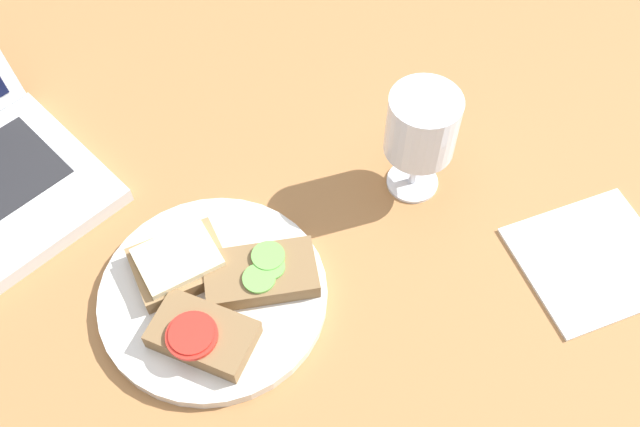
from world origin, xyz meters
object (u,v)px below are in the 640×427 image
wine_glass (422,129)px  plate (217,298)px  sandwich_with_cheese (179,263)px  napkin (593,260)px  sandwich_with_tomato (201,335)px  sandwich_with_cucumber (261,273)px

wine_glass → plate: bearing=170.6°
sandwich_with_cheese → napkin: size_ratio=0.72×
sandwich_with_cheese → sandwich_with_tomato: 8.77cm
plate → sandwich_with_tomato: (-4.19, -3.01, 2.04)cm
sandwich_with_tomato → napkin: (36.44, -22.30, -2.54)cm
plate → napkin: (32.25, -25.31, -0.50)cm
sandwich_with_tomato → napkin: bearing=-31.5°
sandwich_with_cheese → wine_glass: bearing=-19.1°
sandwich_with_cucumber → sandwich_with_tomato: (-8.87, -1.03, 0.22)cm
plate → napkin: size_ratio=1.52×
sandwich_with_cucumber → wine_glass: bearing=-6.2°
sandwich_with_cucumber → wine_glass: size_ratio=0.94×
wine_glass → napkin: 23.73cm
sandwich_with_tomato → napkin: sandwich_with_tomato is taller
plate → sandwich_with_cucumber: bearing=-22.9°
sandwich_with_cheese → sandwich_with_tomato: (-3.58, -8.00, 0.06)cm
napkin → sandwich_with_cheese: bearing=137.3°
plate → sandwich_with_tomato: bearing=-144.3°
plate → sandwich_with_cheese: size_ratio=2.10×
sandwich_with_cheese → wine_glass: size_ratio=0.81×
sandwich_with_cheese → napkin: bearing=-42.7°
sandwich_with_cucumber → sandwich_with_cheese: sandwich_with_cheese is taller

